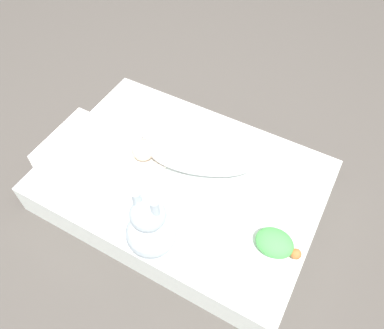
{
  "coord_description": "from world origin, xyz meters",
  "views": [
    {
      "loc": [
        0.53,
        -0.87,
        1.57
      ],
      "look_at": [
        0.03,
        0.04,
        0.23
      ],
      "focal_mm": 35.0,
      "sensor_mm": 36.0,
      "label": 1
    }
  ],
  "objects_px": {
    "bunny_plush": "(150,229)",
    "pillow": "(89,153)",
    "swaddled_baby": "(198,156)",
    "turtle_plush": "(275,243)"
  },
  "relations": [
    {
      "from": "bunny_plush",
      "to": "pillow",
      "type": "bearing_deg",
      "value": 155.23
    },
    {
      "from": "swaddled_baby",
      "to": "turtle_plush",
      "type": "distance_m",
      "value": 0.51
    },
    {
      "from": "swaddled_baby",
      "to": "bunny_plush",
      "type": "relative_size",
      "value": 1.63
    },
    {
      "from": "turtle_plush",
      "to": "pillow",
      "type": "bearing_deg",
      "value": 179.6
    },
    {
      "from": "swaddled_baby",
      "to": "bunny_plush",
      "type": "bearing_deg",
      "value": 74.34
    },
    {
      "from": "swaddled_baby",
      "to": "turtle_plush",
      "type": "bearing_deg",
      "value": 135.91
    },
    {
      "from": "bunny_plush",
      "to": "turtle_plush",
      "type": "bearing_deg",
      "value": 27.25
    },
    {
      "from": "bunny_plush",
      "to": "turtle_plush",
      "type": "distance_m",
      "value": 0.49
    },
    {
      "from": "swaddled_baby",
      "to": "bunny_plush",
      "type": "xyz_separation_m",
      "value": [
        0.03,
        -0.43,
        0.05
      ]
    },
    {
      "from": "turtle_plush",
      "to": "bunny_plush",
      "type": "bearing_deg",
      "value": -152.75
    }
  ]
}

